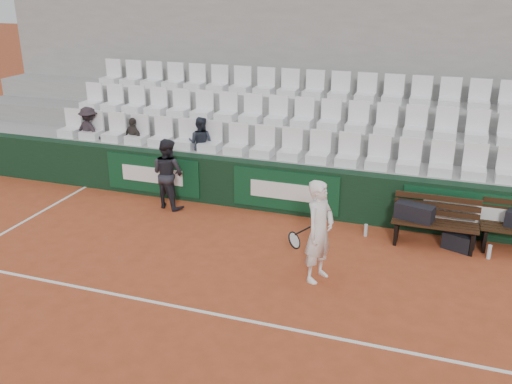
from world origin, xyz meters
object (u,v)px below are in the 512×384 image
(sports_bag_left, at_px, (415,212))
(spectator_a, at_px, (87,113))
(spectator_b, at_px, (132,120))
(ball_kid, at_px, (168,173))
(bench_left, at_px, (434,234))
(tennis_player, at_px, (319,231))
(spectator_c, at_px, (200,123))
(water_bottle_near, at_px, (366,230))
(sports_bag_ground, at_px, (458,241))
(water_bottle_far, at_px, (489,252))

(sports_bag_left, bearing_deg, spectator_a, 171.59)
(spectator_b, bearing_deg, ball_kid, 164.07)
(bench_left, relative_size, spectator_b, 1.48)
(tennis_player, relative_size, spectator_c, 1.44)
(sports_bag_left, height_order, spectator_a, spectator_a)
(bench_left, distance_m, water_bottle_near, 1.22)
(sports_bag_left, height_order, ball_kid, ball_kid)
(sports_bag_left, xyz_separation_m, spectator_a, (-7.55, 1.12, 0.99))
(bench_left, xyz_separation_m, spectator_a, (-7.92, 1.14, 1.36))
(bench_left, relative_size, spectator_c, 1.29)
(sports_bag_ground, xyz_separation_m, water_bottle_near, (-1.64, 0.00, -0.03))
(sports_bag_left, bearing_deg, ball_kid, 179.37)
(bench_left, distance_m, spectator_a, 8.11)
(water_bottle_far, bearing_deg, sports_bag_left, 169.50)
(ball_kid, xyz_separation_m, spectator_b, (-1.39, 1.06, 0.76))
(water_bottle_far, bearing_deg, spectator_a, 171.28)
(sports_bag_ground, xyz_separation_m, spectator_c, (-5.50, 1.15, 1.43))
(sports_bag_ground, xyz_separation_m, tennis_player, (-2.13, -1.85, 0.69))
(tennis_player, xyz_separation_m, spectator_c, (-3.37, 3.00, 0.75))
(sports_bag_ground, bearing_deg, spectator_c, 168.20)
(sports_bag_ground, height_order, spectator_a, spectator_a)
(sports_bag_ground, distance_m, water_bottle_near, 1.64)
(sports_bag_left, xyz_separation_m, ball_kid, (-4.98, 0.05, 0.15))
(spectator_a, bearing_deg, water_bottle_far, -173.88)
(tennis_player, relative_size, spectator_a, 1.43)
(bench_left, bearing_deg, water_bottle_far, -13.20)
(tennis_player, height_order, spectator_c, spectator_c)
(bench_left, height_order, water_bottle_near, bench_left)
(water_bottle_far, xyz_separation_m, spectator_b, (-7.68, 1.36, 1.38))
(bench_left, xyz_separation_m, spectator_b, (-6.74, 1.14, 1.28))
(water_bottle_near, xyz_separation_m, spectator_c, (-3.86, 1.15, 1.46))
(water_bottle_near, height_order, spectator_b, spectator_b)
(ball_kid, bearing_deg, tennis_player, 167.65)
(spectator_b, bearing_deg, tennis_player, 170.60)
(sports_bag_left, relative_size, ball_kid, 0.45)
(spectator_a, bearing_deg, bench_left, -173.34)
(bench_left, xyz_separation_m, sports_bag_ground, (0.43, -0.01, -0.07))
(ball_kid, bearing_deg, sports_bag_ground, -165.25)
(bench_left, relative_size, tennis_player, 0.89)
(spectator_c, bearing_deg, sports_bag_ground, 165.58)
(water_bottle_near, relative_size, ball_kid, 0.16)
(ball_kid, distance_m, spectator_b, 1.91)
(bench_left, distance_m, tennis_player, 2.59)
(spectator_b, bearing_deg, spectator_a, 21.34)
(water_bottle_far, xyz_separation_m, ball_kid, (-6.29, 0.30, 0.62))
(bench_left, xyz_separation_m, sports_bag_left, (-0.37, 0.02, 0.37))
(bench_left, distance_m, water_bottle_far, 0.97)
(bench_left, bearing_deg, ball_kid, 179.17)
(sports_bag_ground, height_order, spectator_c, spectator_c)
(bench_left, distance_m, sports_bag_left, 0.52)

